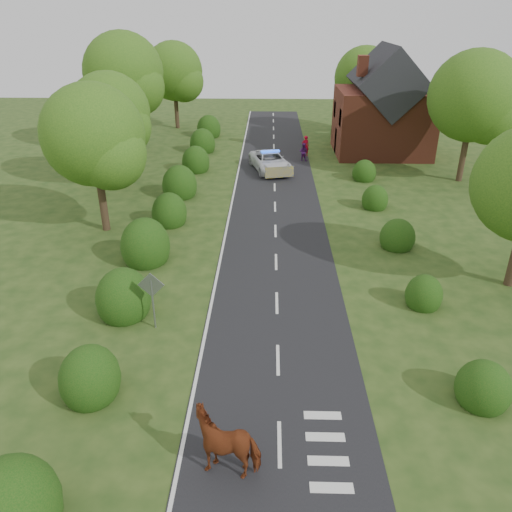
{
  "coord_description": "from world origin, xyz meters",
  "views": [
    {
      "loc": [
        -0.41,
        -14.9,
        11.73
      ],
      "look_at": [
        -0.98,
        6.08,
        1.3
      ],
      "focal_mm": 35.0,
      "sensor_mm": 36.0,
      "label": 1
    }
  ],
  "objects_px": {
    "pedestrian_purple": "(303,152)",
    "cow": "(228,442)",
    "pedestrian_red": "(305,146)",
    "police_van": "(270,162)",
    "road_sign": "(152,293)"
  },
  "relations": [
    {
      "from": "pedestrian_red",
      "to": "cow",
      "type": "bearing_deg",
      "value": 66.39
    },
    {
      "from": "pedestrian_purple",
      "to": "cow",
      "type": "bearing_deg",
      "value": 102.72
    },
    {
      "from": "police_van",
      "to": "pedestrian_red",
      "type": "height_order",
      "value": "pedestrian_red"
    },
    {
      "from": "pedestrian_red",
      "to": "police_van",
      "type": "bearing_deg",
      "value": 38.91
    },
    {
      "from": "police_van",
      "to": "pedestrian_purple",
      "type": "distance_m",
      "value": 4.13
    },
    {
      "from": "road_sign",
      "to": "police_van",
      "type": "distance_m",
      "value": 22.71
    },
    {
      "from": "road_sign",
      "to": "cow",
      "type": "height_order",
      "value": "road_sign"
    },
    {
      "from": "road_sign",
      "to": "pedestrian_purple",
      "type": "xyz_separation_m",
      "value": [
        7.49,
        25.21,
        -0.89
      ]
    },
    {
      "from": "pedestrian_purple",
      "to": "police_van",
      "type": "bearing_deg",
      "value": 66.48
    },
    {
      "from": "pedestrian_red",
      "to": "road_sign",
      "type": "bearing_deg",
      "value": 57.38
    },
    {
      "from": "cow",
      "to": "pedestrian_purple",
      "type": "relative_size",
      "value": 1.5
    },
    {
      "from": "police_van",
      "to": "pedestrian_purple",
      "type": "height_order",
      "value": "police_van"
    },
    {
      "from": "cow",
      "to": "pedestrian_red",
      "type": "bearing_deg",
      "value": 178.49
    },
    {
      "from": "cow",
      "to": "pedestrian_red",
      "type": "relative_size",
      "value": 1.26
    },
    {
      "from": "cow",
      "to": "pedestrian_purple",
      "type": "height_order",
      "value": "cow"
    }
  ]
}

